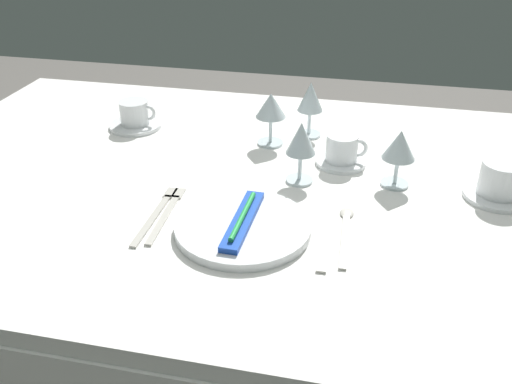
{
  "coord_description": "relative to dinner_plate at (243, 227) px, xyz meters",
  "views": [
    {
      "loc": [
        0.21,
        -1.09,
        1.35
      ],
      "look_at": [
        -0.01,
        -0.09,
        0.76
      ],
      "focal_mm": 39.13,
      "sensor_mm": 36.0,
      "label": 1
    }
  ],
  "objects": [
    {
      "name": "dinner_knife",
      "position": [
        0.16,
        0.01,
        -0.01
      ],
      "size": [
        0.02,
        0.23,
        0.0
      ],
      "color": "beige",
      "rests_on": "dining_table"
    },
    {
      "name": "saucer_far",
      "position": [
        0.16,
        0.33,
        -0.0
      ],
      "size": [
        0.12,
        0.12,
        0.01
      ],
      "primitive_type": "cylinder",
      "color": "white",
      "rests_on": "dining_table"
    },
    {
      "name": "saucer_right",
      "position": [
        0.5,
        0.24,
        -0.0
      ],
      "size": [
        0.14,
        0.14,
        0.01
      ],
      "primitive_type": "cylinder",
      "color": "white",
      "rests_on": "dining_table"
    },
    {
      "name": "saucer_left",
      "position": [
        -0.41,
        0.43,
        -0.0
      ],
      "size": [
        0.14,
        0.14,
        0.01
      ],
      "primitive_type": "cylinder",
      "color": "white",
      "rests_on": "dining_table"
    },
    {
      "name": "wine_glass_far",
      "position": [
        -0.02,
        0.4,
        0.09
      ],
      "size": [
        0.08,
        0.08,
        0.14
      ],
      "color": "silver",
      "rests_on": "dining_table"
    },
    {
      "name": "fork_outer",
      "position": [
        -0.17,
        0.03,
        -0.01
      ],
      "size": [
        0.03,
        0.22,
        0.0
      ],
      "color": "beige",
      "rests_on": "dining_table"
    },
    {
      "name": "wine_glass_centre",
      "position": [
        0.08,
        0.22,
        0.09
      ],
      "size": [
        0.07,
        0.07,
        0.14
      ],
      "color": "silver",
      "rests_on": "dining_table"
    },
    {
      "name": "fork_inner",
      "position": [
        -0.19,
        0.02,
        -0.01
      ],
      "size": [
        0.02,
        0.23,
        0.0
      ],
      "color": "beige",
      "rests_on": "dining_table"
    },
    {
      "name": "wine_glass_left",
      "position": [
        0.29,
        0.25,
        0.08
      ],
      "size": [
        0.07,
        0.07,
        0.13
      ],
      "color": "silver",
      "rests_on": "dining_table"
    },
    {
      "name": "spoon_soup",
      "position": [
        0.2,
        0.05,
        -0.01
      ],
      "size": [
        0.03,
        0.21,
        0.01
      ],
      "color": "beige",
      "rests_on": "dining_table"
    },
    {
      "name": "coffee_cup_left",
      "position": [
        -0.4,
        0.43,
        0.03
      ],
      "size": [
        0.1,
        0.08,
        0.06
      ],
      "color": "white",
      "rests_on": "saucer_left"
    },
    {
      "name": "coffee_cup_far",
      "position": [
        0.16,
        0.33,
        0.03
      ],
      "size": [
        0.1,
        0.08,
        0.06
      ],
      "color": "white",
      "rests_on": "saucer_far"
    },
    {
      "name": "coffee_cup_right",
      "position": [
        0.5,
        0.24,
        0.04
      ],
      "size": [
        0.11,
        0.09,
        0.07
      ],
      "color": "white",
      "rests_on": "saucer_right"
    },
    {
      "name": "dining_table",
      "position": [
        0.01,
        0.21,
        -0.09
      ],
      "size": [
        1.8,
        1.11,
        0.74
      ],
      "color": "white",
      "rests_on": "ground"
    },
    {
      "name": "wine_glass_right",
      "position": [
        0.07,
        0.48,
        0.09
      ],
      "size": [
        0.07,
        0.07,
        0.15
      ],
      "color": "silver",
      "rests_on": "dining_table"
    },
    {
      "name": "dinner_plate",
      "position": [
        0.0,
        0.0,
        0.0
      ],
      "size": [
        0.27,
        0.27,
        0.02
      ],
      "primitive_type": "cylinder",
      "color": "white",
      "rests_on": "dining_table"
    },
    {
      "name": "toothbrush_package",
      "position": [
        0.0,
        0.0,
        0.02
      ],
      "size": [
        0.04,
        0.21,
        0.02
      ],
      "color": "blue",
      "rests_on": "dinner_plate"
    }
  ]
}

